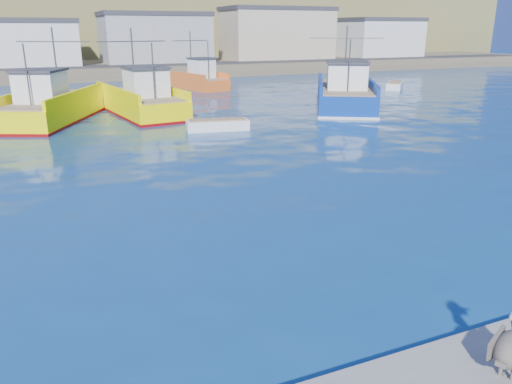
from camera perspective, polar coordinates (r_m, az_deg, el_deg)
ground at (r=13.41m, az=12.27°, el=-10.85°), size 260.00×260.00×0.00m
dock_bollards at (r=11.35m, az=25.38°, el=-14.31°), size 36.20×0.20×0.30m
far_shore at (r=118.80m, az=-21.33°, el=18.27°), size 200.00×81.00×24.00m
trawler_yellow_a at (r=39.33m, az=-22.23°, el=9.06°), size 8.64×12.43×6.59m
trawler_yellow_b at (r=40.49m, az=-12.94°, el=10.12°), size 5.53×11.87×6.54m
trawler_blue at (r=43.73m, az=10.11°, el=10.97°), size 10.37×13.40×6.72m
boat_orange at (r=57.42m, az=-6.73°, el=12.71°), size 5.46×9.28×6.13m
skiff_mid at (r=33.36m, az=-4.41°, el=7.55°), size 4.27×2.13×0.89m
skiff_far at (r=58.87m, az=15.59°, el=11.58°), size 4.08×4.16×0.94m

